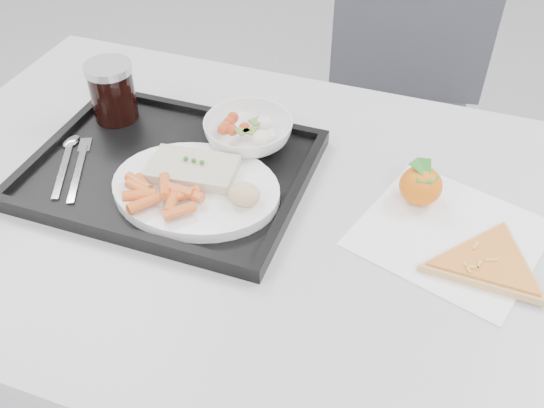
% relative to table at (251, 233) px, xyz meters
% --- Properties ---
extents(table, '(1.20, 0.80, 0.75)m').
position_rel_table_xyz_m(table, '(0.00, 0.00, 0.00)').
color(table, '#BCBCBF').
rests_on(table, ground).
extents(chair, '(0.49, 0.49, 0.93)m').
position_rel_table_xyz_m(chair, '(0.12, 0.75, -0.15)').
color(chair, '#3B3D44').
rests_on(chair, ground).
extents(tray, '(0.45, 0.35, 0.03)m').
position_rel_table_xyz_m(tray, '(-0.15, 0.02, 0.08)').
color(tray, black).
rests_on(tray, table).
extents(dinner_plate, '(0.27, 0.27, 0.02)m').
position_rel_table_xyz_m(dinner_plate, '(-0.08, -0.02, 0.09)').
color(dinner_plate, white).
rests_on(dinner_plate, tray).
extents(fish_fillet, '(0.15, 0.10, 0.03)m').
position_rel_table_xyz_m(fish_fillet, '(-0.10, 0.00, 0.11)').
color(fish_fillet, beige).
rests_on(fish_fillet, dinner_plate).
extents(bread_roll, '(0.06, 0.05, 0.03)m').
position_rel_table_xyz_m(bread_roll, '(0.01, -0.03, 0.12)').
color(bread_roll, '#D8C687').
rests_on(bread_roll, dinner_plate).
extents(salad_bowl, '(0.15, 0.15, 0.05)m').
position_rel_table_xyz_m(salad_bowl, '(-0.05, 0.13, 0.11)').
color(salad_bowl, white).
rests_on(salad_bowl, tray).
extents(cola_glass, '(0.08, 0.08, 0.11)m').
position_rel_table_xyz_m(cola_glass, '(-0.31, 0.12, 0.14)').
color(cola_glass, black).
rests_on(cola_glass, tray).
extents(cutlery, '(0.12, 0.16, 0.01)m').
position_rel_table_xyz_m(cutlery, '(-0.32, -0.01, 0.08)').
color(cutlery, silver).
rests_on(cutlery, tray).
extents(napkin, '(0.31, 0.30, 0.00)m').
position_rel_table_xyz_m(napkin, '(0.31, 0.03, 0.07)').
color(napkin, white).
rests_on(napkin, table).
extents(tangerine, '(0.08, 0.08, 0.07)m').
position_rel_table_xyz_m(tangerine, '(0.25, 0.09, 0.10)').
color(tangerine, '#FF9500').
rests_on(tangerine, napkin).
extents(pizza_slice, '(0.27, 0.27, 0.02)m').
position_rel_table_xyz_m(pizza_slice, '(0.37, -0.01, 0.08)').
color(pizza_slice, tan).
rests_on(pizza_slice, napkin).
extents(carrot_pile, '(0.13, 0.09, 0.03)m').
position_rel_table_xyz_m(carrot_pile, '(-0.12, -0.07, 0.11)').
color(carrot_pile, orange).
rests_on(carrot_pile, dinner_plate).
extents(salad_contents, '(0.09, 0.07, 0.02)m').
position_rel_table_xyz_m(salad_contents, '(-0.05, 0.12, 0.12)').
color(salad_contents, '#B93C19').
rests_on(salad_contents, salad_bowl).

